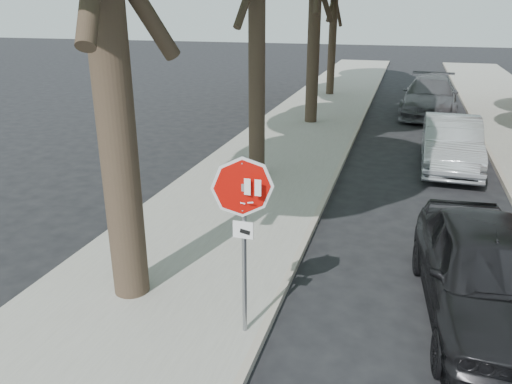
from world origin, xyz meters
TOP-DOWN VIEW (x-y plane):
  - ground at (0.00, 0.00)m, footprint 120.00×120.00m
  - sidewalk_left at (-2.50, 12.00)m, footprint 4.00×55.00m
  - curb_left at (-0.45, 12.00)m, footprint 0.12×55.00m
  - curb_right at (3.95, 12.00)m, footprint 0.12×55.00m
  - stop_sign at (-0.70, -0.03)m, footprint 0.76×0.34m
  - car_a at (2.60, 1.50)m, footprint 2.20×4.63m
  - car_b at (2.60, 9.47)m, footprint 1.60×4.47m
  - car_c at (2.21, 17.37)m, footprint 2.62×5.69m

SIDE VIEW (x-z plane):
  - ground at x=0.00m, z-range 0.00..0.00m
  - sidewalk_left at x=-2.50m, z-range 0.00..0.12m
  - curb_left at x=-0.45m, z-range 0.00..0.13m
  - curb_right at x=3.95m, z-range 0.00..0.13m
  - car_b at x=2.60m, z-range 0.00..1.47m
  - car_a at x=2.60m, z-range 0.00..1.53m
  - car_c at x=2.21m, z-range 0.00..1.61m
  - stop_sign at x=-0.70m, z-range 0.64..3.25m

